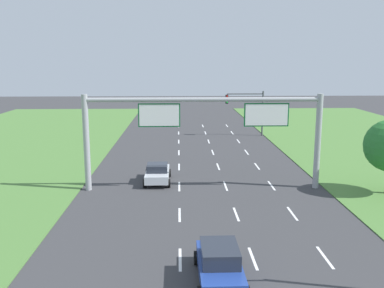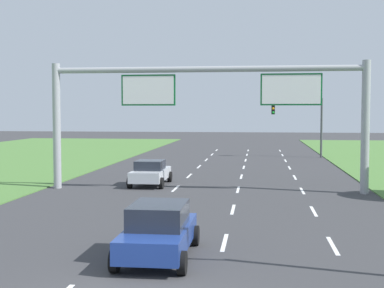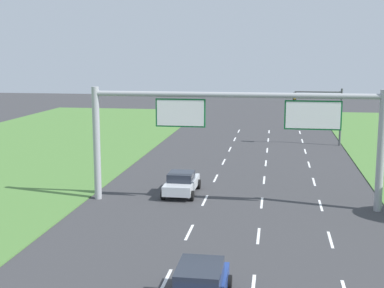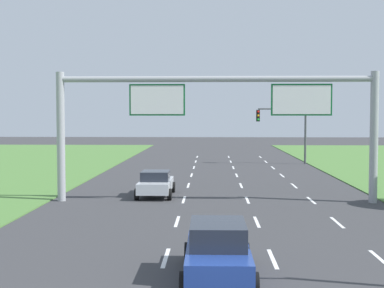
{
  "view_description": "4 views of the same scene",
  "coord_description": "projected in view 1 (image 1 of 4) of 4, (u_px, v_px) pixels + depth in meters",
  "views": [
    {
      "loc": [
        -1.8,
        -12.97,
        9.36
      ],
      "look_at": [
        -0.79,
        18.01,
        3.26
      ],
      "focal_mm": 40.0,
      "sensor_mm": 36.0,
      "label": 1
    },
    {
      "loc": [
        2.82,
        -11.44,
        4.33
      ],
      "look_at": [
        -0.45,
        15.05,
        2.7
      ],
      "focal_mm": 50.0,
      "sensor_mm": 36.0,
      "label": 2
    },
    {
      "loc": [
        2.43,
        -13.7,
        9.02
      ],
      "look_at": [
        -2.44,
        17.28,
        3.65
      ],
      "focal_mm": 50.0,
      "sensor_mm": 36.0,
      "label": 3
    },
    {
      "loc": [
        -0.29,
        -11.27,
        4.71
      ],
      "look_at": [
        -1.21,
        15.41,
        3.23
      ],
      "focal_mm": 50.0,
      "sensor_mm": 36.0,
      "label": 4
    }
  ],
  "objects": [
    {
      "name": "lane_dashes_slip",
      "position": [
        281.0,
        198.0,
        29.46
      ],
      "size": [
        0.14,
        68.4,
        0.01
      ],
      "color": "white",
      "rests_on": "ground_plane"
    },
    {
      "name": "car_near_red",
      "position": [
        157.0,
        173.0,
        33.22
      ],
      "size": [
        2.04,
        4.09,
        1.47
      ],
      "rotation": [
        0.0,
        0.0,
        0.0
      ],
      "color": "silver",
      "rests_on": "ground_plane"
    },
    {
      "name": "traffic_light_mast",
      "position": [
        247.0,
        105.0,
        53.01
      ],
      "size": [
        4.76,
        0.49,
        5.6
      ],
      "color": "#47494F",
      "rests_on": "ground_plane"
    },
    {
      "name": "sign_gantry",
      "position": [
        206.0,
        123.0,
        30.69
      ],
      "size": [
        17.24,
        0.44,
        7.0
      ],
      "color": "#9EA0A5",
      "rests_on": "ground_plane"
    },
    {
      "name": "lane_dashes_inner_right",
      "position": [
        230.0,
        199.0,
        29.35
      ],
      "size": [
        0.14,
        68.4,
        0.01
      ],
      "color": "white",
      "rests_on": "ground_plane"
    },
    {
      "name": "car_lead_silver",
      "position": [
        219.0,
        263.0,
        18.28
      ],
      "size": [
        2.07,
        4.27,
        1.62
      ],
      "rotation": [
        0.0,
        0.0,
        0.01
      ],
      "color": "navy",
      "rests_on": "ground_plane"
    },
    {
      "name": "lane_dashes_inner_left",
      "position": [
        179.0,
        199.0,
        29.24
      ],
      "size": [
        0.14,
        68.4,
        0.01
      ],
      "color": "white",
      "rests_on": "ground_plane"
    }
  ]
}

